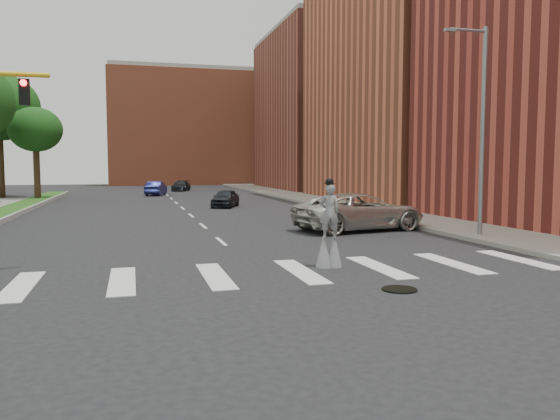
% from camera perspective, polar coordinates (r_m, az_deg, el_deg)
% --- Properties ---
extents(ground_plane, '(160.00, 160.00, 0.00)m').
position_cam_1_polar(ground_plane, '(15.19, -1.39, -7.39)').
color(ground_plane, black).
rests_on(ground_plane, ground).
extents(median_curb, '(0.20, 60.00, 0.28)m').
position_cam_1_polar(median_curb, '(35.25, -26.43, -0.72)').
color(median_curb, gray).
rests_on(median_curb, ground).
extents(sidewalk_right, '(5.00, 90.00, 0.18)m').
position_cam_1_polar(sidewalk_right, '(42.67, 6.94, 0.54)').
color(sidewalk_right, gray).
rests_on(sidewalk_right, ground).
extents(manhole, '(0.90, 0.90, 0.04)m').
position_cam_1_polar(manhole, '(14.39, 12.37, -8.11)').
color(manhole, black).
rests_on(manhole, ground).
extents(building_mid, '(16.00, 22.00, 24.00)m').
position_cam_1_polar(building_mid, '(51.99, 14.98, 14.34)').
color(building_mid, '#BC5A3B').
rests_on(building_mid, ground).
extents(building_far, '(16.00, 22.00, 20.00)m').
position_cam_1_polar(building_far, '(73.35, 5.35, 10.05)').
color(building_far, brown).
rests_on(building_far, ground).
extents(building_backdrop, '(26.00, 14.00, 18.00)m').
position_cam_1_polar(building_backdrop, '(93.10, -9.36, 8.26)').
color(building_backdrop, '#BC5A3B').
rests_on(building_backdrop, ground).
extents(streetlight, '(2.05, 0.20, 9.00)m').
position_cam_1_polar(streetlight, '(25.07, 20.25, 8.35)').
color(streetlight, slate).
rests_on(streetlight, ground).
extents(stilt_performer, '(0.84, 0.56, 2.79)m').
position_cam_1_polar(stilt_performer, '(17.05, 5.14, -2.36)').
color(stilt_performer, '#342314').
rests_on(stilt_performer, ground).
extents(suv_crossing, '(6.98, 4.17, 1.82)m').
position_cam_1_polar(suv_crossing, '(26.89, 8.31, -0.18)').
color(suv_crossing, beige).
rests_on(suv_crossing, ground).
extents(car_near, '(2.97, 4.26, 1.35)m').
position_cam_1_polar(car_near, '(41.40, -5.73, 1.23)').
color(car_near, black).
rests_on(car_near, ground).
extents(car_mid, '(2.55, 4.62, 1.44)m').
position_cam_1_polar(car_mid, '(58.59, -12.83, 2.21)').
color(car_mid, navy).
rests_on(car_mid, ground).
extents(car_far, '(2.92, 4.71, 1.27)m').
position_cam_1_polar(car_far, '(67.84, -10.30, 2.51)').
color(car_far, black).
rests_on(car_far, ground).
extents(tree_6, '(4.66, 4.66, 8.31)m').
position_cam_1_polar(tree_6, '(53.63, -24.20, 7.61)').
color(tree_6, '#342314').
rests_on(tree_6, ground).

